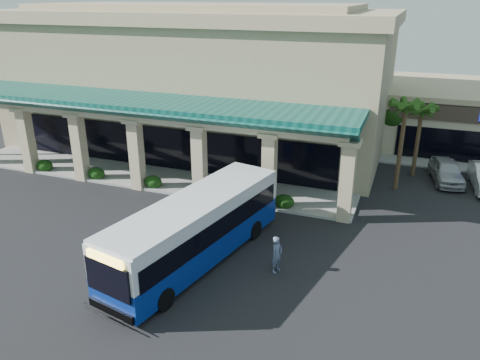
% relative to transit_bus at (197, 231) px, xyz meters
% --- Properties ---
extents(ground, '(110.00, 110.00, 0.00)m').
position_rel_transit_bus_xyz_m(ground, '(-0.04, 1.66, -1.61)').
color(ground, black).
extents(main_building, '(30.80, 14.80, 11.35)m').
position_rel_transit_bus_xyz_m(main_building, '(-8.04, 17.66, 4.07)').
color(main_building, tan).
rests_on(main_building, ground).
extents(arcade, '(30.00, 6.20, 5.70)m').
position_rel_transit_bus_xyz_m(arcade, '(-8.04, 8.46, 1.24)').
color(arcade, '#0B433D').
rests_on(arcade, ground).
extents(palm_0, '(2.40, 2.40, 6.60)m').
position_rel_transit_bus_xyz_m(palm_0, '(8.46, 12.66, 1.69)').
color(palm_0, '#214612').
rests_on(palm_0, ground).
extents(palm_1, '(2.40, 2.40, 5.80)m').
position_rel_transit_bus_xyz_m(palm_1, '(9.46, 15.66, 1.29)').
color(palm_1, '#214612').
rests_on(palm_1, ground).
extents(broadleaf_tree, '(2.60, 2.60, 4.81)m').
position_rel_transit_bus_xyz_m(broadleaf_tree, '(7.46, 20.66, 0.80)').
color(broadleaf_tree, black).
rests_on(broadleaf_tree, ground).
extents(transit_bus, '(5.02, 11.82, 3.22)m').
position_rel_transit_bus_xyz_m(transit_bus, '(0.00, 0.00, 0.00)').
color(transit_bus, navy).
rests_on(transit_bus, ground).
extents(pedestrian, '(0.62, 0.76, 1.79)m').
position_rel_transit_bus_xyz_m(pedestrian, '(3.87, 0.39, -0.71)').
color(pedestrian, slate).
rests_on(pedestrian, ground).
extents(car_silver, '(2.60, 4.80, 1.55)m').
position_rel_transit_bus_xyz_m(car_silver, '(11.59, 15.28, -0.83)').
color(car_silver, '#A6A7AE').
rests_on(car_silver, ground).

